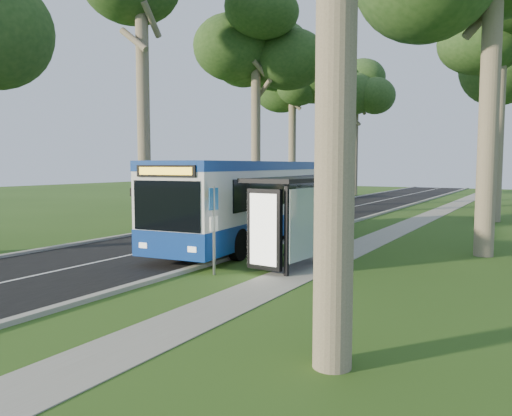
# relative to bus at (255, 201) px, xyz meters

# --- Properties ---
(ground) EXTENTS (120.00, 120.00, 0.00)m
(ground) POSITION_rel_bus_xyz_m (1.20, -4.60, -1.76)
(ground) COLOR #2D4F18
(ground) RESTS_ON ground
(road) EXTENTS (7.00, 100.00, 0.02)m
(road) POSITION_rel_bus_xyz_m (-2.30, 5.40, -1.75)
(road) COLOR black
(road) RESTS_ON ground
(kerb_east) EXTENTS (0.25, 100.00, 0.12)m
(kerb_east) POSITION_rel_bus_xyz_m (1.20, 5.40, -1.70)
(kerb_east) COLOR #9E9B93
(kerb_east) RESTS_ON ground
(kerb_west) EXTENTS (0.25, 100.00, 0.12)m
(kerb_west) POSITION_rel_bus_xyz_m (-5.80, 5.40, -1.70)
(kerb_west) COLOR #9E9B93
(kerb_west) RESTS_ON ground
(centre_line) EXTENTS (0.12, 100.00, 0.00)m
(centre_line) POSITION_rel_bus_xyz_m (-2.30, 5.40, -1.73)
(centre_line) COLOR white
(centre_line) RESTS_ON road
(footpath) EXTENTS (1.50, 100.00, 0.02)m
(footpath) POSITION_rel_bus_xyz_m (4.20, 5.40, -1.75)
(footpath) COLOR gray
(footpath) RESTS_ON ground
(bus) EXTENTS (3.89, 12.99, 3.39)m
(bus) POSITION_rel_bus_xyz_m (0.00, 0.00, 0.00)
(bus) COLOR white
(bus) RESTS_ON ground
(bus_stop_sign) EXTENTS (0.10, 0.37, 2.63)m
(bus_stop_sign) POSITION_rel_bus_xyz_m (2.14, -6.01, -0.12)
(bus_stop_sign) COLOR gray
(bus_stop_sign) RESTS_ON ground
(bus_shelter) EXTENTS (2.01, 3.43, 2.85)m
(bus_shelter) POSITION_rel_bus_xyz_m (3.69, -4.20, 0.26)
(bus_shelter) COLOR black
(bus_shelter) RESTS_ON ground
(litter_bin) EXTENTS (0.51, 0.51, 0.90)m
(litter_bin) POSITION_rel_bus_xyz_m (3.00, 1.65, -1.30)
(litter_bin) COLOR black
(litter_bin) RESTS_ON ground
(car_white) EXTENTS (2.97, 4.26, 1.35)m
(car_white) POSITION_rel_bus_xyz_m (-7.34, 22.46, -1.08)
(car_white) COLOR silver
(car_white) RESTS_ON ground
(car_silver) EXTENTS (2.58, 5.27, 1.66)m
(car_silver) POSITION_rel_bus_xyz_m (-7.58, 28.20, -0.93)
(car_silver) COLOR #A7ABAF
(car_silver) RESTS_ON ground
(tree_west_c) EXTENTS (5.20, 5.20, 15.09)m
(tree_west_c) POSITION_rel_bus_xyz_m (-7.80, 13.40, 9.42)
(tree_west_c) COLOR #7A6B56
(tree_west_c) RESTS_ON ground
(tree_west_d) EXTENTS (5.20, 5.20, 15.68)m
(tree_west_d) POSITION_rel_bus_xyz_m (-9.80, 23.40, 9.85)
(tree_west_d) COLOR #7A6B56
(tree_west_d) RESTS_ON ground
(tree_west_e) EXTENTS (5.20, 5.20, 14.23)m
(tree_west_e) POSITION_rel_bus_xyz_m (-7.30, 33.40, 8.79)
(tree_west_e) COLOR #7A6B56
(tree_west_e) RESTS_ON ground
(tree_east_c) EXTENTS (5.20, 5.20, 16.57)m
(tree_east_c) POSITION_rel_bus_xyz_m (8.00, 13.40, 10.50)
(tree_east_c) COLOR #7A6B56
(tree_east_c) RESTS_ON ground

